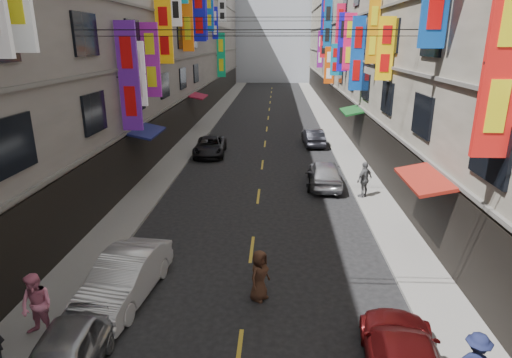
# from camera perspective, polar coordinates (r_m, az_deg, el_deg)

# --- Properties ---
(sidewalk_left) EXTENTS (2.00, 90.00, 0.12)m
(sidewalk_left) POSITION_cam_1_polar(r_m,az_deg,el_deg) (40.35, -7.16, 6.80)
(sidewalk_left) COLOR slate
(sidewalk_left) RESTS_ON ground
(sidewalk_right) EXTENTS (2.00, 90.00, 0.12)m
(sidewalk_right) POSITION_cam_1_polar(r_m,az_deg,el_deg) (40.09, 10.11, 6.58)
(sidewalk_right) COLOR slate
(sidewalk_right) RESTS_ON ground
(building_row_left) EXTENTS (10.14, 90.00, 19.00)m
(building_row_left) POSITION_cam_1_polar(r_m,az_deg,el_deg) (41.12, -16.46, 19.66)
(building_row_left) COLOR gray
(building_row_left) RESTS_ON ground
(building_row_right) EXTENTS (10.14, 90.00, 19.00)m
(building_row_right) POSITION_cam_1_polar(r_m,az_deg,el_deg) (40.60, 19.80, 19.39)
(building_row_right) COLOR #A9A08E
(building_row_right) RESTS_ON ground
(haze_block) EXTENTS (18.00, 8.00, 22.00)m
(haze_block) POSITION_cam_1_polar(r_m,az_deg,el_deg) (89.08, 2.34, 19.99)
(haze_block) COLOR #AAB1BE
(haze_block) RESTS_ON ground
(shop_signage) EXTENTS (14.00, 55.00, 12.17)m
(shop_signage) POSITION_cam_1_polar(r_m,az_deg,el_deg) (32.30, 0.78, 20.39)
(shop_signage) COLOR #0F54AF
(shop_signage) RESTS_ON ground
(street_awnings) EXTENTS (13.99, 35.20, 0.41)m
(street_awnings) POSITION_cam_1_polar(r_m,az_deg,el_deg) (23.59, -2.53, 6.30)
(street_awnings) COLOR #1A5516
(street_awnings) RESTS_ON ground
(overhead_cables) EXTENTS (14.00, 38.04, 1.24)m
(overhead_cables) POSITION_cam_1_polar(r_m,az_deg,el_deg) (27.05, 0.94, 20.15)
(overhead_cables) COLOR black
(overhead_cables) RESTS_ON ground
(lane_markings) EXTENTS (0.12, 80.20, 0.01)m
(lane_markings) POSITION_cam_1_polar(r_m,az_deg,el_deg) (36.84, 1.34, 5.78)
(lane_markings) COLOR gold
(lane_markings) RESTS_ON ground
(scooter_far_right) EXTENTS (0.63, 1.79, 1.14)m
(scooter_far_right) POSITION_cam_1_polar(r_m,az_deg,el_deg) (23.62, 7.32, -0.25)
(scooter_far_right) COLOR black
(scooter_far_right) RESTS_ON ground
(car_left_mid) EXTENTS (2.06, 4.56, 1.45)m
(car_left_mid) POSITION_cam_1_polar(r_m,az_deg,el_deg) (14.27, -17.12, -12.42)
(car_left_mid) COLOR silver
(car_left_mid) RESTS_ON ground
(car_left_far) EXTENTS (2.30, 4.63, 1.26)m
(car_left_far) POSITION_cam_1_polar(r_m,az_deg,el_deg) (30.58, -6.14, 4.36)
(car_left_far) COLOR black
(car_left_far) RESTS_ON ground
(car_right_mid) EXTENTS (1.85, 4.39, 1.48)m
(car_right_mid) POSITION_cam_1_polar(r_m,az_deg,el_deg) (24.06, 9.15, 0.76)
(car_right_mid) COLOR #AFAFB3
(car_right_mid) RESTS_ON ground
(car_right_far) EXTENTS (1.63, 4.02, 1.30)m
(car_right_far) POSITION_cam_1_polar(r_m,az_deg,el_deg) (33.58, 7.63, 5.56)
(car_right_far) COLOR #222329
(car_right_far) RESTS_ON ground
(pedestrian_lfar) EXTENTS (1.02, 0.82, 1.84)m
(pedestrian_lfar) POSITION_cam_1_polar(r_m,az_deg,el_deg) (13.19, -27.18, -14.83)
(pedestrian_lfar) COLOR pink
(pedestrian_lfar) RESTS_ON sidewalk_left
(pedestrian_rfar) EXTENTS (1.22, 1.19, 1.86)m
(pedestrian_rfar) POSITION_cam_1_polar(r_m,az_deg,el_deg) (22.38, 14.26, -0.06)
(pedestrian_rfar) COLOR #5F6062
(pedestrian_rfar) RESTS_ON sidewalk_right
(pedestrian_crossing) EXTENTS (0.91, 0.98, 1.66)m
(pedestrian_crossing) POSITION_cam_1_polar(r_m,az_deg,el_deg) (13.56, 0.47, -12.73)
(pedestrian_crossing) COLOR #45291B
(pedestrian_crossing) RESTS_ON ground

